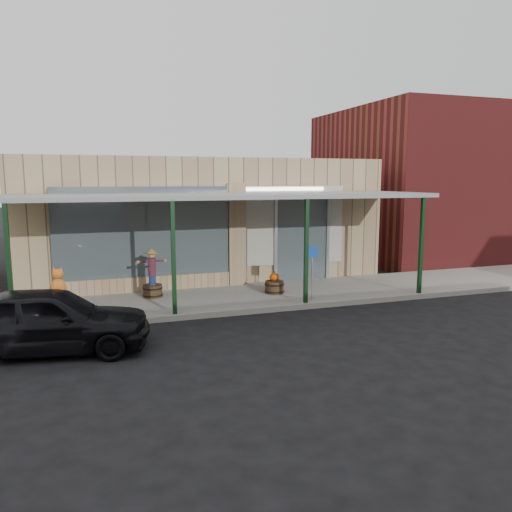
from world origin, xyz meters
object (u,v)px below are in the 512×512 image
object	(u,v)px
barrel_pumpkin	(274,286)
parked_sedan	(49,320)
barrel_scarecrow	(152,281)
handicap_sign	(312,265)

from	to	relation	value
barrel_pumpkin	parked_sedan	distance (m)	6.71
barrel_scarecrow	barrel_pumpkin	xyz separation A→B (m)	(3.50, -0.66, -0.24)
barrel_pumpkin	handicap_sign	distance (m)	1.51
barrel_scarecrow	barrel_pumpkin	distance (m)	3.57
barrel_pumpkin	handicap_sign	size ratio (longest dim) A/B	0.44
barrel_scarecrow	handicap_sign	size ratio (longest dim) A/B	0.92
barrel_pumpkin	barrel_scarecrow	bearing A→B (deg)	169.32
barrel_scarecrow	parked_sedan	bearing A→B (deg)	-104.40
handicap_sign	barrel_pumpkin	bearing A→B (deg)	139.54
barrel_pumpkin	handicap_sign	xyz separation A→B (m)	(0.70, -1.11, 0.75)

